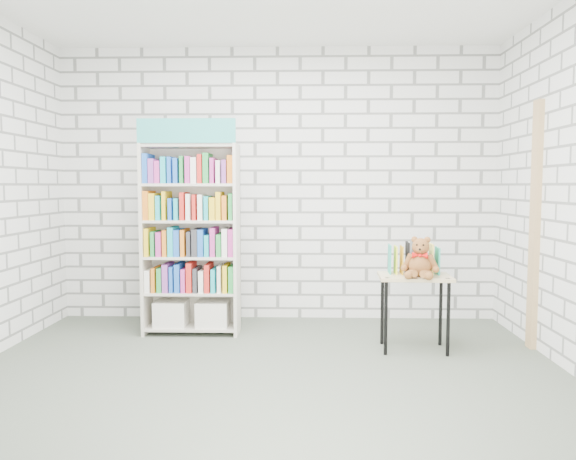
{
  "coord_description": "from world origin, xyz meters",
  "views": [
    {
      "loc": [
        0.28,
        -3.83,
        1.39
      ],
      "look_at": [
        0.14,
        0.95,
        1.01
      ],
      "focal_mm": 35.0,
      "sensor_mm": 36.0,
      "label": 1
    }
  ],
  "objects": [
    {
      "name": "table_books",
      "position": [
        1.21,
        0.96,
        0.76
      ],
      "size": [
        0.42,
        0.2,
        0.25
      ],
      "color": "teal",
      "rests_on": "display_table"
    },
    {
      "name": "display_table",
      "position": [
        1.21,
        0.86,
        0.55
      ],
      "size": [
        0.61,
        0.44,
        0.64
      ],
      "color": "tan",
      "rests_on": "ground"
    },
    {
      "name": "ground",
      "position": [
        0.0,
        0.0,
        0.0
      ],
      "size": [
        4.5,
        4.5,
        0.0
      ],
      "primitive_type": "plane",
      "color": "#4B5346",
      "rests_on": "ground"
    },
    {
      "name": "door_trim",
      "position": [
        2.23,
        0.95,
        1.05
      ],
      "size": [
        0.05,
        0.12,
        2.1
      ],
      "primitive_type": "cube",
      "color": "tan",
      "rests_on": "ground"
    },
    {
      "name": "bookshelf",
      "position": [
        -0.78,
        1.36,
        0.91
      ],
      "size": [
        0.88,
        0.34,
        1.99
      ],
      "color": "beige",
      "rests_on": "ground"
    },
    {
      "name": "teddy_bear",
      "position": [
        1.23,
        0.77,
        0.77
      ],
      "size": [
        0.3,
        0.3,
        0.33
      ],
      "color": "brown",
      "rests_on": "display_table"
    },
    {
      "name": "room_shell",
      "position": [
        0.0,
        0.0,
        1.78
      ],
      "size": [
        4.52,
        4.02,
        2.81
      ],
      "color": "silver",
      "rests_on": "ground"
    }
  ]
}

